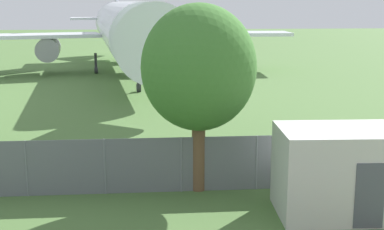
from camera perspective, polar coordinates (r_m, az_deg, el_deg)
perimeter_fence at (r=17.98m, az=-1.12°, el=-5.31°), size 56.07×0.07×1.89m
airplane at (r=47.56m, az=-7.03°, el=9.16°), size 30.53×39.04×13.09m
portable_cabin at (r=16.63m, az=15.29°, el=-5.86°), size 3.66×2.62×2.63m
tree_near_hangar at (r=17.45m, az=0.72°, el=5.02°), size 3.78×3.78×6.27m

